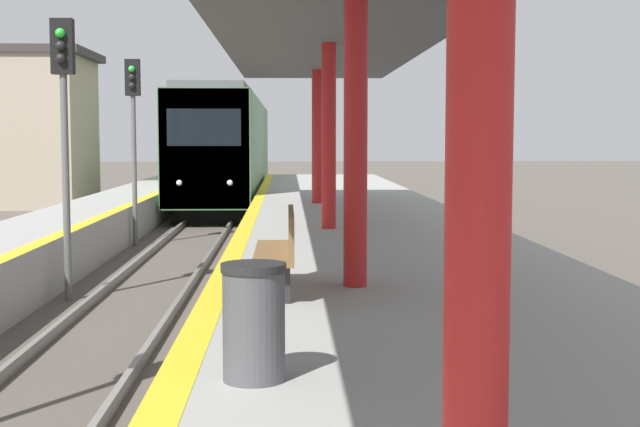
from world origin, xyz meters
name	(u,v)px	position (x,y,z in m)	size (l,w,h in m)	color
train	(230,148)	(0.00, 35.98, 2.26)	(2.74, 23.66, 4.45)	black
signal_mid	(64,105)	(-1.20, 12.51, 3.24)	(0.36, 0.31, 4.65)	#595959
signal_far	(133,116)	(-1.36, 20.07, 3.24)	(0.36, 0.31, 4.65)	#595959
station_canopy	(339,19)	(3.26, 11.34, 4.52)	(4.14, 26.73, 3.73)	red
trash_bin	(254,322)	(2.22, 3.96, 1.40)	(0.47, 0.47, 0.85)	#4C4C51
bench	(280,248)	(2.39, 7.69, 1.47)	(0.44, 1.88, 0.92)	brown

